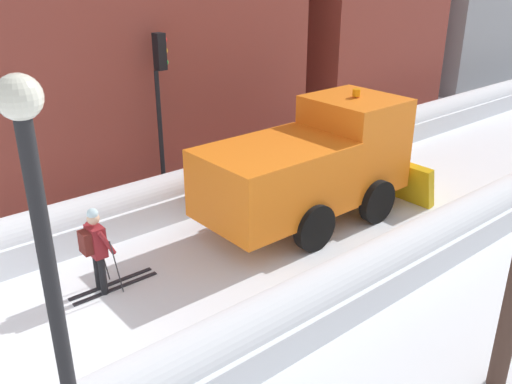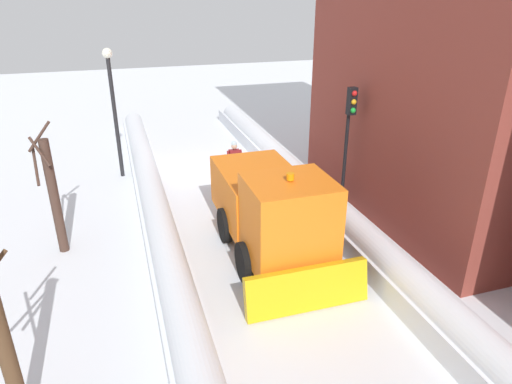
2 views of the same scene
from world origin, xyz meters
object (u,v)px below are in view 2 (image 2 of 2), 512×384
(bare_tree_near, at_px, (53,195))
(bare_tree_mid, at_px, (0,337))
(plow_truck, at_px, (271,209))
(traffic_light_pole, at_px, (349,126))
(street_lamp, at_px, (113,98))
(skier, at_px, (234,160))

(bare_tree_near, bearing_deg, bare_tree_mid, 87.42)
(plow_truck, height_order, traffic_light_pole, traffic_light_pole)
(bare_tree_near, height_order, bare_tree_mid, bare_tree_mid)
(traffic_light_pole, distance_m, street_lamp, 9.41)
(traffic_light_pole, relative_size, bare_tree_mid, 1.09)
(skier, xyz_separation_m, bare_tree_near, (6.36, 3.54, 0.86))
(traffic_light_pole, bearing_deg, bare_tree_mid, 33.11)
(plow_truck, relative_size, bare_tree_mid, 1.48)
(plow_truck, bearing_deg, traffic_light_pole, -148.90)
(skier, relative_size, traffic_light_pole, 0.41)
(street_lamp, relative_size, bare_tree_mid, 1.30)
(street_lamp, xyz_separation_m, bare_tree_mid, (2.27, 12.06, -1.30))
(plow_truck, bearing_deg, skier, -93.70)
(traffic_light_pole, bearing_deg, bare_tree_near, 0.47)
(bare_tree_near, bearing_deg, plow_truck, 161.37)
(traffic_light_pole, xyz_separation_m, street_lamp, (7.49, -5.69, 0.25))
(traffic_light_pole, relative_size, bare_tree_near, 1.11)
(skier, height_order, street_lamp, street_lamp)
(traffic_light_pole, height_order, street_lamp, street_lamp)
(bare_tree_near, bearing_deg, street_lamp, -108.97)
(skier, distance_m, traffic_light_pole, 5.10)
(plow_truck, height_order, skier, plow_truck)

